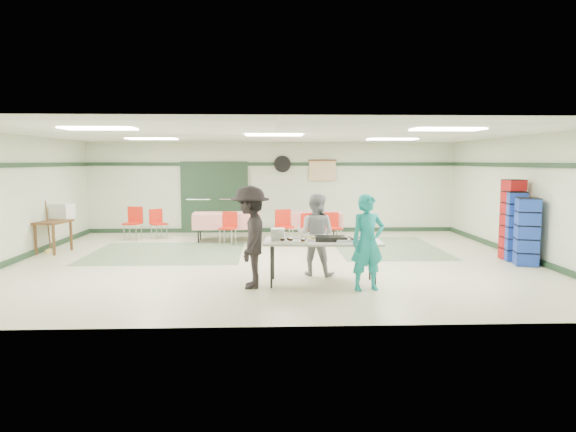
{
  "coord_description": "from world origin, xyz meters",
  "views": [
    {
      "loc": [
        -0.12,
        -10.93,
        2.12
      ],
      "look_at": [
        0.29,
        -0.3,
        0.99
      ],
      "focal_mm": 32.0,
      "sensor_mm": 36.0,
      "label": 1
    }
  ],
  "objects_px": {
    "dining_table_b": "(227,220)",
    "broom": "(48,226)",
    "crate_stack_blue_a": "(515,226)",
    "volunteer_grey": "(316,234)",
    "chair_c": "(332,225)",
    "chair_loose_b": "(134,220)",
    "serving_table": "(323,243)",
    "printer_table": "(53,226)",
    "chair_d": "(229,225)",
    "crate_stack_red": "(512,220)",
    "crate_stack_blue_b": "(527,232)",
    "dining_table_a": "(309,220)",
    "chair_b": "(284,223)",
    "volunteer_teal": "(368,242)",
    "chair_loose_a": "(158,221)",
    "volunteer_dark": "(250,237)",
    "chair_a": "(309,225)",
    "office_printer": "(62,211)"
  },
  "relations": [
    {
      "from": "dining_table_b",
      "to": "broom",
      "type": "height_order",
      "value": "broom"
    },
    {
      "from": "crate_stack_blue_a",
      "to": "volunteer_grey",
      "type": "bearing_deg",
      "value": -164.49
    },
    {
      "from": "chair_c",
      "to": "chair_loose_b",
      "type": "xyz_separation_m",
      "value": [
        -5.3,
        0.86,
        0.06
      ]
    },
    {
      "from": "volunteer_grey",
      "to": "chair_loose_b",
      "type": "distance_m",
      "value": 6.37
    },
    {
      "from": "serving_table",
      "to": "printer_table",
      "type": "relative_size",
      "value": 2.17
    },
    {
      "from": "chair_c",
      "to": "chair_d",
      "type": "relative_size",
      "value": 0.97
    },
    {
      "from": "chair_c",
      "to": "chair_d",
      "type": "xyz_separation_m",
      "value": [
        -2.67,
        0.0,
        0.02
      ]
    },
    {
      "from": "crate_stack_red",
      "to": "crate_stack_blue_b",
      "type": "xyz_separation_m",
      "value": [
        0.0,
        -0.64,
        -0.17
      ]
    },
    {
      "from": "volunteer_grey",
      "to": "broom",
      "type": "bearing_deg",
      "value": -2.19
    },
    {
      "from": "volunteer_grey",
      "to": "printer_table",
      "type": "bearing_deg",
      "value": -3.15
    },
    {
      "from": "dining_table_a",
      "to": "crate_stack_blue_a",
      "type": "height_order",
      "value": "crate_stack_blue_a"
    },
    {
      "from": "chair_b",
      "to": "volunteer_teal",
      "type": "bearing_deg",
      "value": -88.62
    },
    {
      "from": "serving_table",
      "to": "chair_loose_a",
      "type": "relative_size",
      "value": 2.5
    },
    {
      "from": "volunteer_dark",
      "to": "chair_loose_a",
      "type": "bearing_deg",
      "value": -153.03
    },
    {
      "from": "dining_table_a",
      "to": "serving_table",
      "type": "bearing_deg",
      "value": -92.44
    },
    {
      "from": "crate_stack_blue_b",
      "to": "printer_table",
      "type": "height_order",
      "value": "crate_stack_blue_b"
    },
    {
      "from": "dining_table_a",
      "to": "printer_table",
      "type": "height_order",
      "value": "dining_table_a"
    },
    {
      "from": "chair_a",
      "to": "broom",
      "type": "height_order",
      "value": "broom"
    },
    {
      "from": "volunteer_dark",
      "to": "chair_loose_a",
      "type": "relative_size",
      "value": 2.09
    },
    {
      "from": "volunteer_dark",
      "to": "crate_stack_red",
      "type": "relative_size",
      "value": 0.99
    },
    {
      "from": "volunteer_grey",
      "to": "chair_d",
      "type": "xyz_separation_m",
      "value": [
        -1.9,
        3.62,
        -0.25
      ]
    },
    {
      "from": "volunteer_dark",
      "to": "office_printer",
      "type": "bearing_deg",
      "value": -130.14
    },
    {
      "from": "volunteer_teal",
      "to": "broom",
      "type": "bearing_deg",
      "value": 138.47
    },
    {
      "from": "volunteer_teal",
      "to": "volunteer_dark",
      "type": "relative_size",
      "value": 0.92
    },
    {
      "from": "chair_loose_b",
      "to": "chair_b",
      "type": "bearing_deg",
      "value": -1.85
    },
    {
      "from": "volunteer_teal",
      "to": "printer_table",
      "type": "height_order",
      "value": "volunteer_teal"
    },
    {
      "from": "chair_d",
      "to": "broom",
      "type": "xyz_separation_m",
      "value": [
        -4.09,
        -1.09,
        0.12
      ]
    },
    {
      "from": "chair_loose_a",
      "to": "crate_stack_blue_a",
      "type": "distance_m",
      "value": 9.01
    },
    {
      "from": "chair_loose_b",
      "to": "crate_stack_blue_a",
      "type": "xyz_separation_m",
      "value": [
        8.92,
        -3.26,
        0.19
      ]
    },
    {
      "from": "dining_table_b",
      "to": "chair_b",
      "type": "height_order",
      "value": "chair_b"
    },
    {
      "from": "volunteer_dark",
      "to": "chair_loose_b",
      "type": "xyz_separation_m",
      "value": [
        -3.34,
        5.4,
        -0.31
      ]
    },
    {
      "from": "volunteer_teal",
      "to": "chair_a",
      "type": "distance_m",
      "value": 4.82
    },
    {
      "from": "serving_table",
      "to": "volunteer_dark",
      "type": "xyz_separation_m",
      "value": [
        -1.24,
        -0.2,
        0.14
      ]
    },
    {
      "from": "volunteer_dark",
      "to": "broom",
      "type": "bearing_deg",
      "value": -124.88
    },
    {
      "from": "crate_stack_blue_a",
      "to": "volunteer_dark",
      "type": "bearing_deg",
      "value": -159.07
    },
    {
      "from": "dining_table_a",
      "to": "chair_b",
      "type": "xyz_separation_m",
      "value": [
        -0.69,
        -0.57,
        -0.02
      ]
    },
    {
      "from": "serving_table",
      "to": "broom",
      "type": "distance_m",
      "value": 6.86
    },
    {
      "from": "chair_d",
      "to": "chair_loose_a",
      "type": "distance_m",
      "value": 2.28
    },
    {
      "from": "serving_table",
      "to": "dining_table_a",
      "type": "bearing_deg",
      "value": 91.71
    },
    {
      "from": "serving_table",
      "to": "chair_c",
      "type": "xyz_separation_m",
      "value": [
        0.72,
        4.33,
        -0.22
      ]
    },
    {
      "from": "volunteer_teal",
      "to": "crate_stack_red",
      "type": "distance_m",
      "value": 4.42
    },
    {
      "from": "chair_d",
      "to": "chair_loose_b",
      "type": "xyz_separation_m",
      "value": [
        -2.63,
        0.86,
        0.04
      ]
    },
    {
      "from": "chair_loose_a",
      "to": "crate_stack_red",
      "type": "xyz_separation_m",
      "value": [
        8.32,
        -3.3,
        0.37
      ]
    },
    {
      "from": "volunteer_dark",
      "to": "dining_table_b",
      "type": "distance_m",
      "value": 5.18
    },
    {
      "from": "dining_table_b",
      "to": "chair_loose_b",
      "type": "xyz_separation_m",
      "value": [
        -2.53,
        0.29,
        -0.01
      ]
    },
    {
      "from": "serving_table",
      "to": "chair_c",
      "type": "relative_size",
      "value": 2.53
    },
    {
      "from": "crate_stack_blue_a",
      "to": "crate_stack_blue_b",
      "type": "height_order",
      "value": "crate_stack_blue_a"
    },
    {
      "from": "volunteer_teal",
      "to": "chair_c",
      "type": "distance_m",
      "value": 4.79
    },
    {
      "from": "crate_stack_blue_a",
      "to": "office_printer",
      "type": "xyz_separation_m",
      "value": [
        -10.3,
        1.96,
        0.18
      ]
    },
    {
      "from": "chair_a",
      "to": "chair_b",
      "type": "distance_m",
      "value": 0.65
    }
  ]
}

